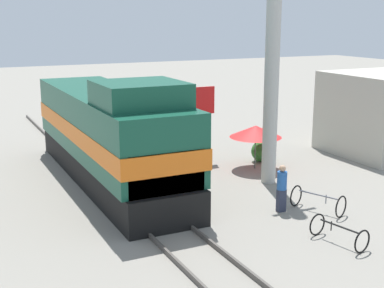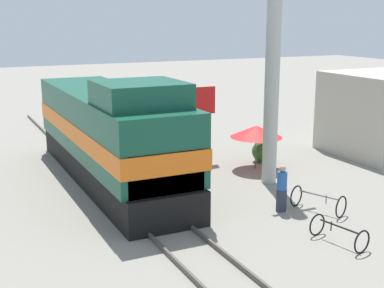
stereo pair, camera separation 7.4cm
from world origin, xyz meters
name	(u,v)px [view 1 (the left image)]	position (x,y,z in m)	size (l,w,h in m)	color
ground_plane	(145,210)	(0.00, 0.00, 0.00)	(120.00, 120.00, 0.00)	gray
rail_near	(125,212)	(-0.72, 0.00, 0.07)	(0.08, 40.74, 0.15)	#4C4742
rail_far	(164,205)	(0.72, 0.00, 0.07)	(0.08, 40.74, 0.15)	#4C4742
locomotive	(111,135)	(0.00, 3.67, 1.98)	(3.05, 12.65, 4.47)	black
utility_pole	(272,66)	(5.74, 0.89, 4.73)	(1.80, 0.58, 9.41)	#B2B2AD
vendor_umbrella	(256,131)	(6.36, 2.88, 1.69)	(2.30, 2.30, 1.95)	#4C4C4C
billboard_sign	(195,106)	(4.42, 5.03, 2.62)	(2.00, 0.12, 3.49)	#595959
shrub_cluster	(262,151)	(7.26, 3.71, 0.50)	(1.00, 1.00, 1.00)	#2D722D
person_bystander	(282,187)	(4.23, -2.15, 0.90)	(0.34, 0.34, 1.67)	#2D3347
bicycle	(318,201)	(5.35, -2.73, 0.39)	(1.39, 1.93, 0.77)	black
bicycle_spare	(339,232)	(4.16, -5.17, 0.36)	(1.02, 1.78, 0.70)	black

